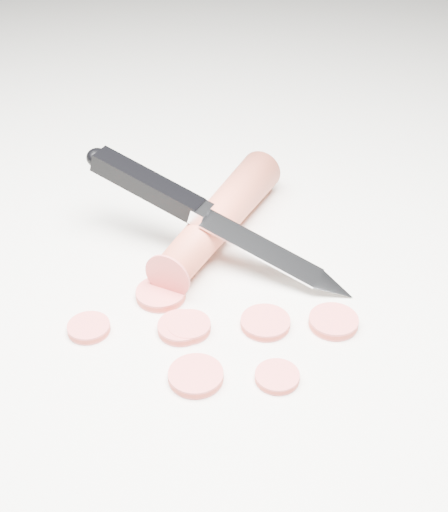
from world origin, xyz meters
name	(u,v)px	position (x,y,z in m)	size (l,w,h in m)	color
ground	(192,291)	(0.00, 0.00, 0.00)	(2.40, 2.40, 0.00)	silver
carrot	(220,217)	(0.05, 0.06, 0.02)	(0.03, 0.03, 0.18)	#D65239
carrot_slice_0	(89,328)	(-0.09, -0.01, 0.00)	(0.03, 0.03, 0.01)	#E05450
carrot_slice_1	(196,376)	(-0.04, -0.09, 0.00)	(0.04, 0.04, 0.01)	#E05450
carrot_slice_2	(181,328)	(-0.03, -0.04, 0.00)	(0.03, 0.03, 0.01)	#E05450
carrot_slice_3	(265,323)	(0.03, -0.06, 0.00)	(0.04, 0.04, 0.01)	#E05450
carrot_slice_4	(333,322)	(0.08, -0.08, 0.00)	(0.04, 0.04, 0.01)	#E05450
carrot_slice_5	(161,294)	(-0.02, 0.00, 0.00)	(0.04, 0.04, 0.01)	#E05450
carrot_slice_6	(277,377)	(0.01, -0.11, 0.00)	(0.03, 0.03, 0.01)	#E05450
carrot_slice_7	(189,327)	(-0.02, -0.04, 0.00)	(0.03, 0.03, 0.01)	#E05450
kitchen_knife	(216,218)	(0.04, 0.03, 0.04)	(0.17, 0.21, 0.08)	silver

